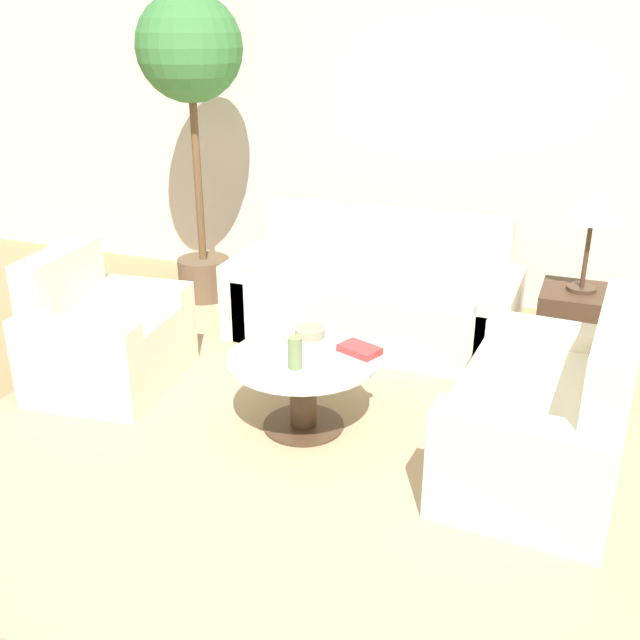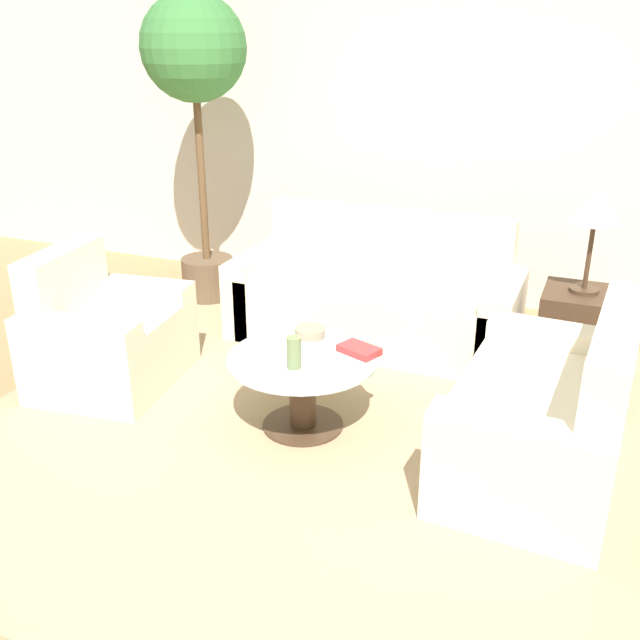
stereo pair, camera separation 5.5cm
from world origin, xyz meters
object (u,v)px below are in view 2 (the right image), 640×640
Objects in this scene: table_lamp at (596,208)px; book_stack at (359,350)px; loveseat at (552,420)px; potted_plant at (195,76)px; bowl at (310,332)px; armchair at (103,339)px; vase at (294,352)px; sofa_main at (377,299)px; coffee_table at (302,382)px.

book_stack is at bearing -131.96° from table_lamp.
potted_plant is (-2.86, 1.52, 1.45)m from loveseat.
bowl is at bearing -41.92° from potted_plant.
book_stack is (1.64, 0.12, 0.17)m from armchair.
bowl is at bearing -176.03° from book_stack.
bowl is at bearing 101.63° from vase.
potted_plant reaches higher than book_stack.
sofa_main reaches higher than coffee_table.
book_stack is at bearing 32.28° from coffee_table.
vase is 0.68× the size of book_stack.
sofa_main is 11.53× the size of vase.
armchair is at bearing 172.58° from vase.
coffee_table is 0.33m from bowl.
armchair is 2.68m from loveseat.
table_lamp is (2.71, 1.31, 0.78)m from armchair.
bowl is at bearing -142.34° from table_lamp.
sofa_main is at bearing -53.10° from armchair.
potted_plant reaches higher than vase.
coffee_table is at bearing 94.90° from vase.
coffee_table is 4.63× the size of bowl.
bowl is 0.35m from book_stack.
table_lamp is (1.36, -0.01, 0.78)m from sofa_main.
sofa_main is 1.57m from table_lamp.
sofa_main is at bearing 179.75° from table_lamp.
loveseat is 1.05m from book_stack.
coffee_table is 4.76× the size of vase.
coffee_table is 2.06m from table_lamp.
vase is (0.04, -1.49, 0.23)m from sofa_main.
book_stack is at bearing -17.51° from bowl.
vase is 0.41m from bowl.
table_lamp reaches higher than book_stack.
coffee_table is (0.02, -1.37, -0.01)m from sofa_main.
armchair is 1.42m from vase.
loveseat is 2.03× the size of table_lamp.
armchair is 1.65m from book_stack.
book_stack is (0.34, -0.11, -0.01)m from bowl.
table_lamp is 0.29× the size of potted_plant.
table_lamp is 3.94× the size of vase.
book_stack is at bearing -93.29° from armchair.
potted_plant is at bearing -0.55° from armchair.
table_lamp is at bearing -4.92° from potted_plant.
loveseat is at bearing -43.87° from sofa_main.
armchair is 0.43× the size of potted_plant.
potted_plant reaches higher than armchair.
loveseat is 1.68× the size of coffee_table.
loveseat reaches higher than bowl.
bowl is at bearing 104.71° from coffee_table.
bowl reaches higher than coffee_table.
vase reaches higher than coffee_table.
loveseat is 7.78× the size of bowl.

